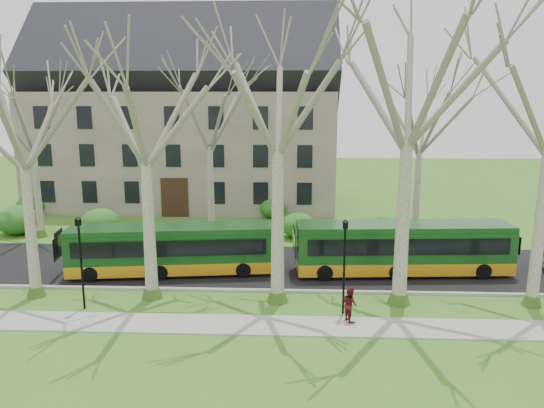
{
  "coord_description": "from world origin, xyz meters",
  "views": [
    {
      "loc": [
        3.78,
        -23.78,
        9.8
      ],
      "look_at": [
        2.58,
        3.0,
        4.24
      ],
      "focal_mm": 35.0,
      "sensor_mm": 36.0,
      "label": 1
    }
  ],
  "objects": [
    {
      "name": "ground",
      "position": [
        0.0,
        0.0,
        0.0
      ],
      "size": [
        120.0,
        120.0,
        0.0
      ],
      "primitive_type": "plane",
      "color": "#417722",
      "rests_on": "ground"
    },
    {
      "name": "bus_follow",
      "position": [
        9.73,
        4.59,
        1.52
      ],
      "size": [
        11.82,
        3.26,
        2.92
      ],
      "primitive_type": null,
      "rotation": [
        0.0,
        0.0,
        0.07
      ],
      "color": "#134217",
      "rests_on": "road"
    },
    {
      "name": "curb",
      "position": [
        0.0,
        1.5,
        0.07
      ],
      "size": [
        80.0,
        0.25,
        0.14
      ],
      "primitive_type": "cube",
      "color": "#A5A39E",
      "rests_on": "ground"
    },
    {
      "name": "tree_row_verge",
      "position": [
        0.0,
        0.3,
        7.0
      ],
      "size": [
        49.0,
        7.0,
        14.0
      ],
      "color": "gray",
      "rests_on": "ground"
    },
    {
      "name": "tree_row_far",
      "position": [
        -1.33,
        11.0,
        6.0
      ],
      "size": [
        33.0,
        7.0,
        12.0
      ],
      "color": "gray",
      "rests_on": "ground"
    },
    {
      "name": "bus_lead",
      "position": [
        -2.99,
        4.02,
        1.45
      ],
      "size": [
        11.3,
        3.72,
        2.77
      ],
      "primitive_type": null,
      "rotation": [
        0.0,
        0.0,
        0.13
      ],
      "color": "#134217",
      "rests_on": "road"
    },
    {
      "name": "hedges",
      "position": [
        -4.67,
        14.0,
        1.0
      ],
      "size": [
        30.6,
        8.6,
        2.0
      ],
      "color": "#1F5618",
      "rests_on": "ground"
    },
    {
      "name": "road",
      "position": [
        0.0,
        5.5,
        0.03
      ],
      "size": [
        80.0,
        8.0,
        0.06
      ],
      "primitive_type": "cube",
      "color": "black",
      "rests_on": "ground"
    },
    {
      "name": "lamp_row",
      "position": [
        -0.0,
        -1.0,
        2.57
      ],
      "size": [
        36.22,
        0.22,
        4.3
      ],
      "color": "black",
      "rests_on": "ground"
    },
    {
      "name": "building",
      "position": [
        -6.0,
        24.0,
        8.07
      ],
      "size": [
        26.5,
        12.2,
        16.0
      ],
      "color": "slate",
      "rests_on": "ground"
    },
    {
      "name": "sidewalk",
      "position": [
        0.0,
        -2.5,
        0.03
      ],
      "size": [
        70.0,
        2.0,
        0.06
      ],
      "primitive_type": "cube",
      "color": "gray",
      "rests_on": "ground"
    },
    {
      "name": "pedestrian_b",
      "position": [
        6.21,
        -1.9,
        0.82
      ],
      "size": [
        0.83,
        0.91,
        1.52
      ],
      "primitive_type": "imported",
      "rotation": [
        0.0,
        0.0,
        1.98
      ],
      "color": "#50121A",
      "rests_on": "sidewalk"
    }
  ]
}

